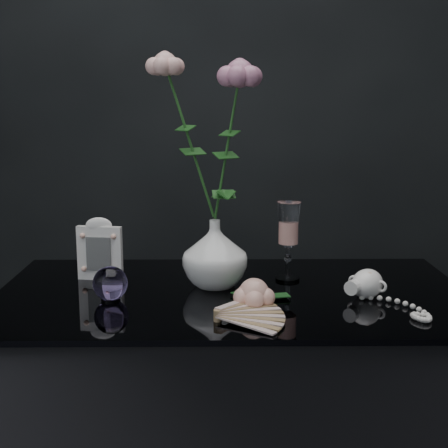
{
  "coord_description": "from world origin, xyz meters",
  "views": [
    {
      "loc": [
        -0.03,
        -1.29,
        1.18
      ],
      "look_at": [
        -0.02,
        0.02,
        0.92
      ],
      "focal_mm": 50.0,
      "sensor_mm": 36.0,
      "label": 1
    }
  ],
  "objects_px": {
    "paperweight": "(110,283)",
    "loose_rose": "(254,294)",
    "picture_frame": "(100,249)",
    "pearl_jar": "(367,282)",
    "wine_glass": "(288,241)",
    "vase": "(215,254)"
  },
  "relations": [
    {
      "from": "vase",
      "to": "picture_frame",
      "type": "height_order",
      "value": "vase"
    },
    {
      "from": "picture_frame",
      "to": "wine_glass",
      "type": "bearing_deg",
      "value": 7.41
    },
    {
      "from": "loose_rose",
      "to": "picture_frame",
      "type": "bearing_deg",
      "value": 167.24
    },
    {
      "from": "wine_glass",
      "to": "loose_rose",
      "type": "xyz_separation_m",
      "value": [
        -0.09,
        -0.21,
        -0.06
      ]
    },
    {
      "from": "paperweight",
      "to": "loose_rose",
      "type": "bearing_deg",
      "value": -11.02
    },
    {
      "from": "vase",
      "to": "pearl_jar",
      "type": "distance_m",
      "value": 0.34
    },
    {
      "from": "vase",
      "to": "loose_rose",
      "type": "relative_size",
      "value": 0.82
    },
    {
      "from": "picture_frame",
      "to": "loose_rose",
      "type": "distance_m",
      "value": 0.42
    },
    {
      "from": "vase",
      "to": "loose_rose",
      "type": "height_order",
      "value": "vase"
    },
    {
      "from": "vase",
      "to": "loose_rose",
      "type": "distance_m",
      "value": 0.18
    },
    {
      "from": "vase",
      "to": "paperweight",
      "type": "bearing_deg",
      "value": -156.09
    },
    {
      "from": "paperweight",
      "to": "pearl_jar",
      "type": "relative_size",
      "value": 0.32
    },
    {
      "from": "wine_glass",
      "to": "picture_frame",
      "type": "distance_m",
      "value": 0.45
    },
    {
      "from": "wine_glass",
      "to": "loose_rose",
      "type": "bearing_deg",
      "value": -113.79
    },
    {
      "from": "paperweight",
      "to": "loose_rose",
      "type": "relative_size",
      "value": 0.4
    },
    {
      "from": "loose_rose",
      "to": "pearl_jar",
      "type": "bearing_deg",
      "value": 35.59
    },
    {
      "from": "vase",
      "to": "picture_frame",
      "type": "xyz_separation_m",
      "value": [
        -0.27,
        0.06,
        -0.0
      ]
    },
    {
      "from": "wine_glass",
      "to": "paperweight",
      "type": "distance_m",
      "value": 0.43
    },
    {
      "from": "vase",
      "to": "paperweight",
      "type": "relative_size",
      "value": 2.08
    },
    {
      "from": "pearl_jar",
      "to": "picture_frame",
      "type": "bearing_deg",
      "value": -154.43
    },
    {
      "from": "vase",
      "to": "wine_glass",
      "type": "bearing_deg",
      "value": 16.66
    },
    {
      "from": "wine_glass",
      "to": "picture_frame",
      "type": "bearing_deg",
      "value": 178.87
    }
  ]
}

